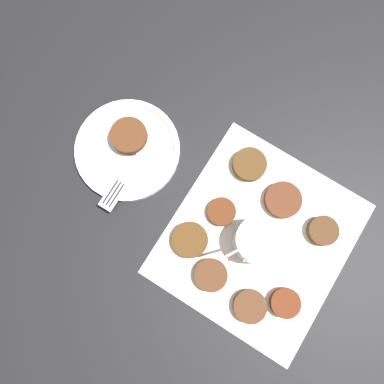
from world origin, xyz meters
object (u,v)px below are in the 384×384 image
object	(u,v)px
fritter_on_plate	(129,136)
fork	(123,179)
sauce_bowl	(256,241)
serving_plate	(127,149)

from	to	relation	value
fritter_on_plate	fork	xyz separation A→B (m)	(0.07, 0.04, -0.01)
sauce_bowl	fritter_on_plate	bearing A→B (deg)	-92.83
serving_plate	fritter_on_plate	distance (m)	0.03
sauce_bowl	serving_plate	size ratio (longest dim) A/B	0.55
serving_plate	fork	distance (m)	0.07
serving_plate	fritter_on_plate	xyz separation A→B (m)	(-0.02, -0.01, 0.02)
sauce_bowl	serving_plate	world-z (taller)	sauce_bowl
sauce_bowl	fork	xyz separation A→B (m)	(0.06, -0.28, -0.01)
sauce_bowl	serving_plate	bearing A→B (deg)	-89.14
fork	sauce_bowl	bearing A→B (deg)	101.78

